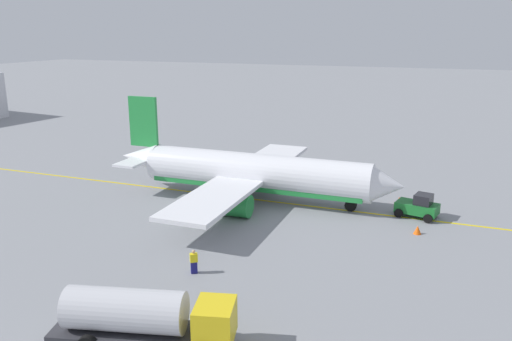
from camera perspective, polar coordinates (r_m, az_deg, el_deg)
The scene contains 8 objects.
ground_plane at distance 51.27m, azimuth 0.00°, elevation -3.24°, with size 400.00×400.00×0.00m, color gray.
airplane at distance 50.65m, azimuth -0.51°, elevation -0.33°, with size 29.53×27.99×9.67m.
fuel_tanker at distance 28.79m, azimuth -12.22°, elevation -15.43°, with size 10.11×4.86×3.15m.
pushback_tug at distance 48.51m, azimuth 17.51°, elevation -3.80°, with size 3.94×2.95×2.20m.
refueling_worker at distance 36.31m, azimuth -6.89°, elevation -10.01°, with size 0.63×0.60×1.71m.
safety_cone_nose at distance 44.77m, azimuth 17.42°, elevation -6.28°, with size 0.64×0.64×0.71m, color #F2590F.
safety_cone_wingtip at distance 51.87m, azimuth 15.54°, elevation -3.20°, with size 0.61×0.61×0.68m, color #F2590F.
taxi_line_marking at distance 51.26m, azimuth 0.00°, elevation -3.23°, with size 86.35×0.30×0.01m, color yellow.
Camera 1 is at (17.80, -45.25, 16.23)m, focal length 36.18 mm.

